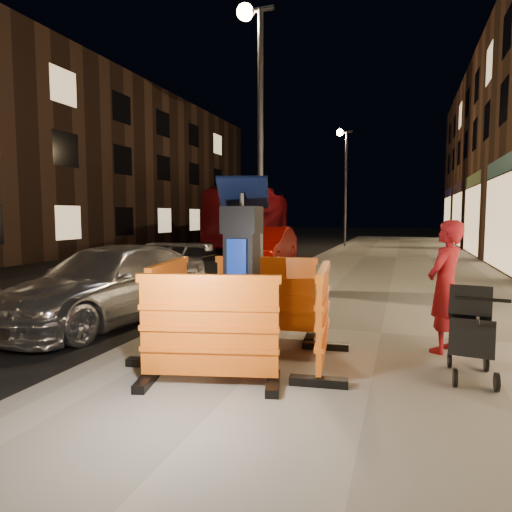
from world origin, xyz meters
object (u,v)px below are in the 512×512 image
(car_red, at_px, (265,267))
(parking_kiosk, at_px, (242,274))
(car_silver, at_px, (110,321))
(bus_doubledecker, at_px, (253,247))
(man, at_px, (445,287))
(barrier_back, at_px, (266,297))
(barrier_front, at_px, (209,331))
(stroller, at_px, (473,335))
(barrier_bldgside, at_px, (323,317))
(barrier_kerbside, at_px, (170,306))

(car_red, bearing_deg, parking_kiosk, -77.88)
(parking_kiosk, xyz_separation_m, car_silver, (-3.02, 1.64, -1.14))
(bus_doubledecker, height_order, man, man)
(barrier_back, xyz_separation_m, man, (2.27, 0.03, 0.25))
(barrier_front, height_order, barrier_back, same)
(car_silver, relative_size, stroller, 4.83)
(bus_doubledecker, bearing_deg, barrier_back, -79.34)
(barrier_back, distance_m, barrier_bldgside, 1.34)
(barrier_kerbside, bearing_deg, car_red, -0.15)
(parking_kiosk, height_order, barrier_front, parking_kiosk)
(barrier_bldgside, relative_size, car_red, 0.33)
(car_silver, height_order, bus_doubledecker, bus_doubledecker)
(parking_kiosk, height_order, barrier_bldgside, parking_kiosk)
(car_silver, distance_m, stroller, 5.74)
(barrier_kerbside, xyz_separation_m, stroller, (3.42, 0.08, -0.10))
(parking_kiosk, distance_m, barrier_kerbside, 1.05)
(barrier_bldgside, distance_m, stroller, 1.53)
(parking_kiosk, xyz_separation_m, stroller, (2.47, 0.08, -0.53))
(parking_kiosk, relative_size, stroller, 2.17)
(car_silver, xyz_separation_m, stroller, (5.49, -1.56, 0.61))
(barrier_front, height_order, barrier_kerbside, same)
(barrier_front, bearing_deg, barrier_bldgside, 31.56)
(barrier_back, height_order, car_silver, barrier_back)
(barrier_front, relative_size, barrier_back, 1.00)
(car_red, relative_size, stroller, 4.68)
(man, bearing_deg, car_red, -122.13)
(stroller, bearing_deg, barrier_kerbside, -169.69)
(parking_kiosk, bearing_deg, man, 14.89)
(barrier_bldgside, relative_size, bus_doubledecker, 0.12)
(car_silver, xyz_separation_m, bus_doubledecker, (-3.35, 17.86, 0.00))
(barrier_back, bearing_deg, stroller, -24.84)
(bus_doubledecker, relative_size, man, 7.18)
(man, bearing_deg, barrier_kerbside, -44.11)
(parking_kiosk, bearing_deg, stroller, -6.59)
(barrier_front, xyz_separation_m, man, (2.27, 1.93, 0.25))
(stroller, bearing_deg, car_red, 126.56)
(barrier_back, height_order, bus_doubledecker, bus_doubledecker)
(barrier_kerbside, height_order, stroller, barrier_kerbside)
(barrier_back, xyz_separation_m, bus_doubledecker, (-6.37, 18.55, -0.70))
(car_red, height_order, stroller, stroller)
(parking_kiosk, distance_m, man, 2.48)
(stroller, bearing_deg, bus_doubledecker, 123.45)
(parking_kiosk, relative_size, barrier_back, 1.40)
(parking_kiosk, height_order, car_silver, parking_kiosk)
(barrier_front, bearing_deg, bus_doubledecker, 93.86)
(barrier_back, bearing_deg, man, -4.69)
(barrier_back, bearing_deg, barrier_front, -95.44)
(barrier_back, relative_size, car_silver, 0.32)
(barrier_front, relative_size, bus_doubledecker, 0.12)
(barrier_front, xyz_separation_m, barrier_kerbside, (-0.95, 0.95, 0.00))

